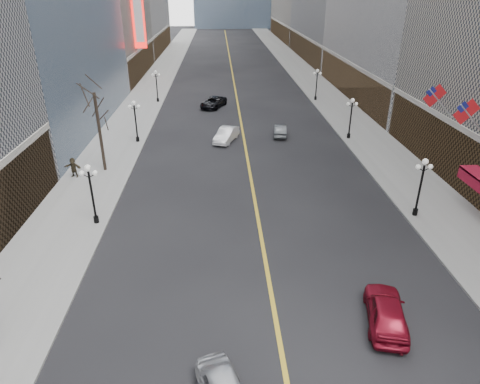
{
  "coord_description": "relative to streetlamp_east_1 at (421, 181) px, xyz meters",
  "views": [
    {
      "loc": [
        -2.69,
        2.51,
        15.68
      ],
      "look_at": [
        -1.88,
        19.13,
        7.63
      ],
      "focal_mm": 32.0,
      "sensor_mm": 36.0,
      "label": 1
    }
  ],
  "objects": [
    {
      "name": "sidewalk_east",
      "position": [
        2.2,
        40.0,
        -2.83
      ],
      "size": [
        6.0,
        230.0,
        0.15
      ],
      "primitive_type": "cube",
      "color": "gray",
      "rests_on": "ground"
    },
    {
      "name": "sidewalk_west",
      "position": [
        -25.8,
        40.0,
        -2.83
      ],
      "size": [
        6.0,
        230.0,
        0.15
      ],
      "primitive_type": "cube",
      "color": "gray",
      "rests_on": "ground"
    },
    {
      "name": "lane_line",
      "position": [
        -11.8,
        50.0,
        -2.89
      ],
      "size": [
        0.25,
        200.0,
        0.02
      ],
      "primitive_type": "cube",
      "color": "gold",
      "rests_on": "ground"
    },
    {
      "name": "streetlamp_east_1",
      "position": [
        0.0,
        0.0,
        0.0
      ],
      "size": [
        1.26,
        0.44,
        4.52
      ],
      "color": "black",
      "rests_on": "sidewalk_east"
    },
    {
      "name": "streetlamp_east_2",
      "position": [
        0.0,
        18.0,
        0.0
      ],
      "size": [
        1.26,
        0.44,
        4.52
      ],
      "color": "black",
      "rests_on": "sidewalk_east"
    },
    {
      "name": "streetlamp_east_3",
      "position": [
        0.0,
        36.0,
        0.0
      ],
      "size": [
        1.26,
        0.44,
        4.52
      ],
      "color": "black",
      "rests_on": "sidewalk_east"
    },
    {
      "name": "streetlamp_west_1",
      "position": [
        -23.6,
        0.0,
        0.0
      ],
      "size": [
        1.26,
        0.44,
        4.52
      ],
      "color": "black",
      "rests_on": "sidewalk_west"
    },
    {
      "name": "streetlamp_west_2",
      "position": [
        -23.6,
        18.0,
        0.0
      ],
      "size": [
        1.26,
        0.44,
        4.52
      ],
      "color": "black",
      "rests_on": "sidewalk_west"
    },
    {
      "name": "streetlamp_west_3",
      "position": [
        -23.6,
        36.0,
        0.0
      ],
      "size": [
        1.26,
        0.44,
        4.52
      ],
      "color": "black",
      "rests_on": "sidewalk_west"
    },
    {
      "name": "flag_4",
      "position": [
        3.51,
        2.0,
        4.39
      ],
      "size": [
        2.87,
        0.12,
        2.87
      ],
      "color": "#B2B2B7",
      "rests_on": "ground"
    },
    {
      "name": "flag_5",
      "position": [
        3.51,
        7.0,
        4.39
      ],
      "size": [
        2.87,
        0.12,
        2.87
      ],
      "color": "#B2B2B7",
      "rests_on": "ground"
    },
    {
      "name": "awning_c",
      "position": [
        4.3,
        -0.0,
        0.18
      ],
      "size": [
        1.4,
        4.0,
        0.93
      ],
      "color": "maroon",
      "rests_on": "ground"
    },
    {
      "name": "theatre_marquee",
      "position": [
        -27.68,
        50.0,
        9.1
      ],
      "size": [
        2.0,
        0.55,
        12.0
      ],
      "color": "red",
      "rests_on": "ground"
    },
    {
      "name": "tree_west_far",
      "position": [
        -25.3,
        10.0,
        3.34
      ],
      "size": [
        3.6,
        3.6,
        7.92
      ],
      "color": "#2D231C",
      "rests_on": "sidewalk_west"
    },
    {
      "name": "car_nb_mid",
      "position": [
        -13.8,
        17.97,
        -2.14
      ],
      "size": [
        3.11,
        4.88,
        1.52
      ],
      "primitive_type": "imported",
      "rotation": [
        0.0,
        0.0,
        -0.35
      ],
      "color": "white",
      "rests_on": "ground"
    },
    {
      "name": "car_nb_far",
      "position": [
        -15.35,
        32.85,
        -2.18
      ],
      "size": [
        4.26,
        5.75,
        1.45
      ],
      "primitive_type": "imported",
      "rotation": [
        0.0,
        0.0,
        -0.4
      ],
      "color": "black",
      "rests_on": "ground"
    },
    {
      "name": "car_sb_mid",
      "position": [
        -6.25,
        -11.0,
        -2.11
      ],
      "size": [
        2.86,
        4.96,
        1.59
      ],
      "primitive_type": "imported",
      "rotation": [
        0.0,
        0.0,
        2.92
      ],
      "color": "maroon",
      "rests_on": "ground"
    },
    {
      "name": "car_sb_far",
      "position": [
        -7.54,
        19.59,
        -2.25
      ],
      "size": [
        1.91,
        4.11,
        1.31
      ],
      "primitive_type": "imported",
      "rotation": [
        0.0,
        0.0,
        3.0
      ],
      "color": "#484C4F",
      "rests_on": "ground"
    },
    {
      "name": "ped_west_far",
      "position": [
        -27.65,
        8.48,
        -1.86
      ],
      "size": [
        1.72,
        0.91,
        1.79
      ],
      "primitive_type": "imported",
      "rotation": [
        0.0,
        0.0,
        -0.28
      ],
      "color": "#332B1C",
      "rests_on": "sidewalk_west"
    }
  ]
}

